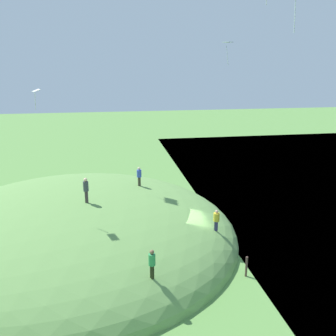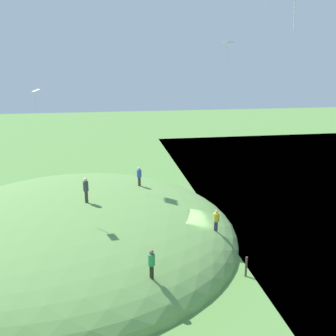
{
  "view_description": "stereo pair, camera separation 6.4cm",
  "coord_description": "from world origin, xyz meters",
  "px_view_note": "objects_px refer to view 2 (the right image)",
  "views": [
    {
      "loc": [
        5.69,
        23.66,
        13.1
      ],
      "look_at": [
        1.09,
        -3.98,
        4.99
      ],
      "focal_mm": 38.74,
      "sensor_mm": 36.0,
      "label": 1
    },
    {
      "loc": [
        5.63,
        23.67,
        13.1
      ],
      "look_at": [
        1.09,
        -3.98,
        4.99
      ],
      "focal_mm": 38.74,
      "sensor_mm": 36.0,
      "label": 2
    }
  ],
  "objects_px": {
    "kite_6": "(36,92)",
    "kite_7": "(228,44)",
    "person_with_child": "(216,218)",
    "mooring_post": "(246,267)",
    "person_on_hilltop": "(86,187)",
    "person_watching_kites": "(139,174)",
    "person_near_shore": "(151,261)"
  },
  "relations": [
    {
      "from": "kite_6",
      "to": "mooring_post",
      "type": "relative_size",
      "value": 0.95
    },
    {
      "from": "person_near_shore",
      "to": "kite_6",
      "type": "relative_size",
      "value": 1.31
    },
    {
      "from": "person_on_hilltop",
      "to": "kite_6",
      "type": "relative_size",
      "value": 1.41
    },
    {
      "from": "person_on_hilltop",
      "to": "mooring_post",
      "type": "height_order",
      "value": "person_on_hilltop"
    },
    {
      "from": "person_with_child",
      "to": "kite_7",
      "type": "bearing_deg",
      "value": -82.45
    },
    {
      "from": "person_watching_kites",
      "to": "person_with_child",
      "type": "height_order",
      "value": "person_watching_kites"
    },
    {
      "from": "person_near_shore",
      "to": "person_with_child",
      "type": "height_order",
      "value": "person_near_shore"
    },
    {
      "from": "kite_6",
      "to": "kite_7",
      "type": "height_order",
      "value": "kite_7"
    },
    {
      "from": "person_watching_kites",
      "to": "person_with_child",
      "type": "distance_m",
      "value": 8.22
    },
    {
      "from": "person_on_hilltop",
      "to": "person_near_shore",
      "type": "bearing_deg",
      "value": 141.21
    },
    {
      "from": "person_watching_kites",
      "to": "mooring_post",
      "type": "xyz_separation_m",
      "value": [
        -5.89,
        9.68,
        -3.51
      ]
    },
    {
      "from": "kite_6",
      "to": "kite_7",
      "type": "xyz_separation_m",
      "value": [
        -14.28,
        -5.8,
        3.24
      ]
    },
    {
      "from": "person_near_shore",
      "to": "mooring_post",
      "type": "relative_size",
      "value": 1.24
    },
    {
      "from": "person_on_hilltop",
      "to": "kite_6",
      "type": "height_order",
      "value": "kite_6"
    },
    {
      "from": "person_with_child",
      "to": "mooring_post",
      "type": "xyz_separation_m",
      "value": [
        -1.1,
        3.15,
        -2.05
      ]
    },
    {
      "from": "person_near_shore",
      "to": "mooring_post",
      "type": "bearing_deg",
      "value": 68.98
    },
    {
      "from": "person_watching_kites",
      "to": "kite_6",
      "type": "bearing_deg",
      "value": 13.02
    },
    {
      "from": "person_near_shore",
      "to": "kite_7",
      "type": "xyz_separation_m",
      "value": [
        -7.93,
        -12.81,
        11.66
      ]
    },
    {
      "from": "person_with_child",
      "to": "kite_7",
      "type": "xyz_separation_m",
      "value": [
        -2.76,
        -7.55,
        11.88
      ]
    },
    {
      "from": "kite_7",
      "to": "person_watching_kites",
      "type": "bearing_deg",
      "value": 7.7
    },
    {
      "from": "person_on_hilltop",
      "to": "person_watching_kites",
      "type": "relative_size",
      "value": 1.13
    },
    {
      "from": "person_watching_kites",
      "to": "mooring_post",
      "type": "relative_size",
      "value": 1.18
    },
    {
      "from": "person_watching_kites",
      "to": "person_near_shore",
      "type": "distance_m",
      "value": 11.86
    },
    {
      "from": "person_watching_kites",
      "to": "person_near_shore",
      "type": "relative_size",
      "value": 0.95
    },
    {
      "from": "person_watching_kites",
      "to": "kite_7",
      "type": "xyz_separation_m",
      "value": [
        -7.55,
        -1.02,
        10.42
      ]
    },
    {
      "from": "person_with_child",
      "to": "mooring_post",
      "type": "distance_m",
      "value": 3.92
    },
    {
      "from": "kite_7",
      "to": "person_on_hilltop",
      "type": "bearing_deg",
      "value": 23.67
    },
    {
      "from": "person_watching_kites",
      "to": "person_near_shore",
      "type": "xyz_separation_m",
      "value": [
        0.38,
        11.79,
        -1.24
      ]
    },
    {
      "from": "person_watching_kites",
      "to": "person_with_child",
      "type": "bearing_deg",
      "value": 103.88
    },
    {
      "from": "kite_6",
      "to": "person_on_hilltop",
      "type": "bearing_deg",
      "value": -165.2
    },
    {
      "from": "person_with_child",
      "to": "kite_6",
      "type": "xyz_separation_m",
      "value": [
        11.52,
        -1.74,
        8.63
      ]
    },
    {
      "from": "person_with_child",
      "to": "kite_6",
      "type": "height_order",
      "value": "kite_6"
    }
  ]
}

